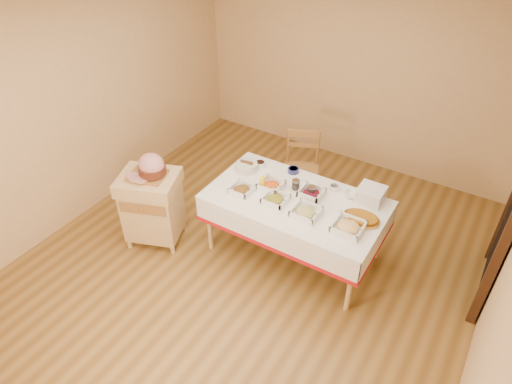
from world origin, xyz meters
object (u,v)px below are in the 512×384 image
bread_basket (247,166)px  brass_platter (361,218)px  mustard_bottle (263,182)px  dining_table (295,211)px  butcher_cart (152,204)px  dining_chair (301,168)px  preserve_jar_left (296,185)px  plate_stack (371,194)px  ham_on_board (151,167)px  preserve_jar_right (311,191)px

bread_basket → brass_platter: (1.41, -0.15, -0.02)m
mustard_bottle → bread_basket: size_ratio=0.70×
dining_table → butcher_cart: bearing=-157.2°
dining_chair → brass_platter: 1.41m
dining_chair → preserve_jar_left: 0.87m
dining_table → plate_stack: 0.79m
butcher_cart → mustard_bottle: size_ratio=5.15×
butcher_cart → plate_stack: size_ratio=3.33×
butcher_cart → bread_basket: 1.12m
mustard_bottle → brass_platter: (1.08, 0.05, -0.05)m
dining_chair → ham_on_board: ham_on_board is taller
plate_stack → dining_table: bearing=-149.4°
plate_stack → brass_platter: size_ratio=0.73×
bread_basket → preserve_jar_left: bearing=-2.7°
butcher_cart → brass_platter: 2.26m
preserve_jar_left → mustard_bottle: 0.35m
plate_stack → preserve_jar_right: bearing=-155.7°
dining_chair → bread_basket: bearing=-114.5°
bread_basket → plate_stack: (1.37, 0.20, 0.03)m
butcher_cart → bread_basket: bearing=47.3°
preserve_jar_left → butcher_cart: bearing=-150.7°
preserve_jar_left → bread_basket: 0.63m
bread_basket → plate_stack: 1.38m
preserve_jar_left → bread_basket: size_ratio=0.45×
butcher_cart → dining_chair: 1.85m
bread_basket → brass_platter: size_ratio=0.68×
dining_chair → preserve_jar_left: size_ratio=8.61×
dining_table → ham_on_board: ham_on_board is taller
butcher_cart → preserve_jar_left: size_ratio=7.95×
preserve_jar_left → brass_platter: size_ratio=0.31×
preserve_jar_left → preserve_jar_right: preserve_jar_right is taller
preserve_jar_right → bread_basket: size_ratio=0.46×
butcher_cart → mustard_bottle: mustard_bottle is taller
dining_table → brass_platter: (0.69, 0.04, 0.18)m
plate_stack → brass_platter: 0.35m
preserve_jar_right → dining_table: bearing=-127.1°
dining_chair → mustard_bottle: (-0.00, -0.92, 0.35)m
dining_chair → plate_stack: (1.04, -0.52, 0.35)m
plate_stack → bread_basket: bearing=-171.6°
ham_on_board → preserve_jar_right: bearing=25.3°
dining_chair → preserve_jar_right: bearing=-57.2°
mustard_bottle → brass_platter: 1.09m
preserve_jar_right → plate_stack: size_ratio=0.42×
dining_table → plate_stack: plate_stack is taller
mustard_bottle → plate_stack: 1.12m
preserve_jar_left → brass_platter: 0.79m
dining_chair → brass_platter: bearing=-38.7°
preserve_jar_left → brass_platter: bearing=-8.5°
mustard_bottle → bread_basket: mustard_bottle is taller
brass_platter → mustard_bottle: bearing=-177.3°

